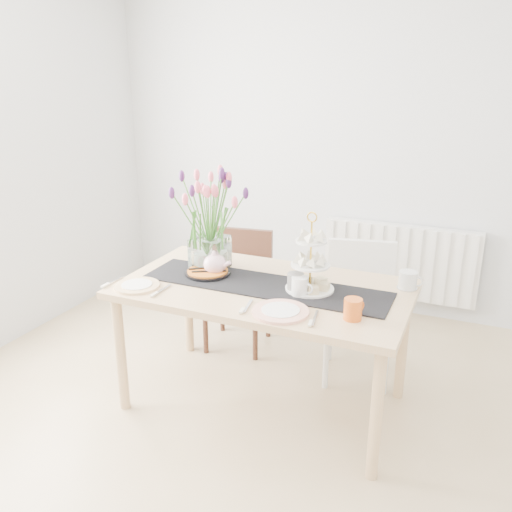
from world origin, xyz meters
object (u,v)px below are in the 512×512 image
at_px(tulip_vase, 209,205).
at_px(mug_orange, 353,309).
at_px(chair_white, 359,300).
at_px(mug_grey, 295,283).
at_px(plate_left, 137,286).
at_px(cream_jug, 408,280).
at_px(dining_table, 264,298).
at_px(cake_stand, 310,272).
at_px(radiator, 399,261).
at_px(tart_tin, 208,273).
at_px(teapot, 215,264).
at_px(chair_brown, 241,280).
at_px(plate_right, 281,311).
at_px(mug_white, 300,287).

xyz_separation_m(tulip_vase, mug_orange, (0.96, -0.36, -0.34)).
distance_m(chair_white, mug_grey, 0.71).
xyz_separation_m(mug_orange, plate_left, (-1.20, -0.07, -0.05)).
distance_m(cream_jug, mug_grey, 0.62).
distance_m(dining_table, plate_left, 0.71).
height_order(chair_white, cake_stand, cake_stand).
xyz_separation_m(dining_table, cream_jug, (0.73, 0.28, 0.13)).
distance_m(cake_stand, mug_grey, 0.10).
relative_size(radiator, tart_tin, 4.52).
distance_m(cream_jug, mug_orange, 0.53).
bearing_deg(mug_grey, teapot, 173.13).
relative_size(chair_white, tulip_vase, 1.22).
height_order(tart_tin, plate_left, tart_tin).
xyz_separation_m(chair_brown, chair_white, (0.87, -0.08, 0.03)).
xyz_separation_m(radiator, mug_orange, (0.05, -1.81, 0.35)).
bearing_deg(tart_tin, mug_grey, -3.41).
xyz_separation_m(tulip_vase, mug_grey, (0.60, -0.14, -0.34)).
bearing_deg(chair_brown, plate_right, -63.08).
distance_m(cake_stand, plate_right, 0.35).
xyz_separation_m(tart_tin, mug_orange, (0.92, -0.24, 0.04)).
distance_m(chair_white, teapot, 0.98).
height_order(mug_orange, plate_right, mug_orange).
xyz_separation_m(dining_table, mug_grey, (0.19, -0.01, 0.13)).
relative_size(cream_jug, plate_right, 0.35).
distance_m(dining_table, tulip_vase, 0.64).
bearing_deg(chair_brown, dining_table, -63.30).
xyz_separation_m(teapot, plate_right, (0.54, -0.34, -0.06)).
relative_size(chair_brown, chair_white, 0.95).
xyz_separation_m(tulip_vase, cream_jug, (1.15, 0.14, -0.34)).
relative_size(radiator, dining_table, 0.75).
bearing_deg(mug_grey, plate_right, -86.07).
height_order(teapot, plate_right, teapot).
bearing_deg(tulip_vase, tart_tin, -69.49).
bearing_deg(plate_right, mug_grey, 94.63).
distance_m(tulip_vase, mug_white, 0.75).
bearing_deg(chair_white, dining_table, -137.26).
bearing_deg(plate_left, tart_tin, 48.76).
xyz_separation_m(teapot, plate_left, (-0.31, -0.34, -0.06)).
bearing_deg(cream_jug, mug_orange, -99.12).
distance_m(mug_orange, plate_left, 1.20).
height_order(chair_brown, cake_stand, cake_stand).
xyz_separation_m(chair_brown, plate_left, (-0.18, -0.96, 0.28)).
height_order(tulip_vase, cream_jug, tulip_vase).
distance_m(chair_brown, mug_grey, 1.00).
bearing_deg(mug_grey, dining_table, 175.33).
bearing_deg(dining_table, chair_brown, 124.66).
bearing_deg(dining_table, tart_tin, 176.88).
relative_size(tulip_vase, mug_orange, 6.73).
bearing_deg(chair_white, mug_white, -118.34).
distance_m(chair_brown, plate_right, 1.21).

